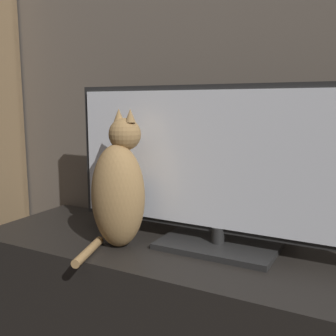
{
  "coord_description": "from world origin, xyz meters",
  "views": [
    {
      "loc": [
        0.64,
        -0.23,
        0.96
      ],
      "look_at": [
        0.03,
        0.91,
        0.75
      ],
      "focal_mm": 42.0,
      "sensor_mm": 36.0,
      "label": 1
    }
  ],
  "objects": [
    {
      "name": "tv",
      "position": [
        0.18,
        0.98,
        0.75
      ],
      "size": [
        1.12,
        0.24,
        0.55
      ],
      "color": "black",
      "rests_on": "tv_stand"
    },
    {
      "name": "cat",
      "position": [
        -0.13,
        0.85,
        0.66
      ],
      "size": [
        0.24,
        0.34,
        0.47
      ],
      "rotation": [
        0.0,
        0.0,
        -0.29
      ],
      "color": "#997547",
      "rests_on": "tv_stand"
    },
    {
      "name": "wall_back",
      "position": [
        0.0,
        1.22,
        1.3
      ],
      "size": [
        4.8,
        0.05,
        2.6
      ],
      "color": "#60564C",
      "rests_on": "ground_plane"
    },
    {
      "name": "tv_stand",
      "position": [
        0.0,
        0.92,
        0.23
      ],
      "size": [
        1.39,
        0.51,
        0.47
      ],
      "color": "black",
      "rests_on": "ground_plane"
    }
  ]
}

